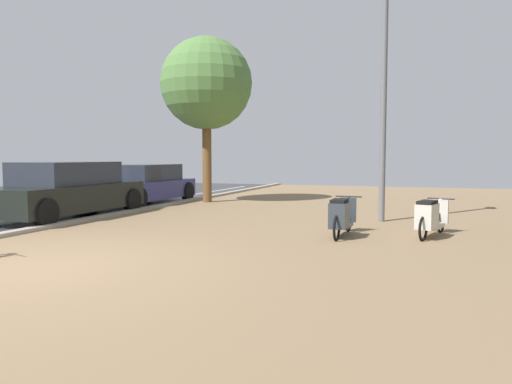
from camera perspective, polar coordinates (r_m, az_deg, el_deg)
The scene contains 7 objects.
ground at distance 6.46m, azimuth -15.96°, elevation -9.65°, with size 21.00×40.00×0.13m.
scooter_near at distance 9.63m, azimuth 19.59°, elevation -2.80°, with size 0.72×1.62×0.72m.
scooter_mid at distance 9.28m, azimuth 9.91°, elevation -2.81°, with size 0.52×1.66×0.75m.
parked_car_near at distance 12.99m, azimuth -21.19°, elevation 0.14°, with size 1.85×4.27×1.37m.
parked_car_far at distance 15.97m, azimuth -13.00°, elevation 0.83°, with size 1.85×4.03×1.25m.
lamp_post at distance 11.75m, azimuth 14.66°, elevation 12.42°, with size 0.20×0.52×5.79m.
street_tree at distance 16.35m, azimuth -5.79°, elevation 12.37°, with size 2.98×2.98×5.35m.
Camera 1 is at (5.06, -5.12, 1.50)m, focal length 34.38 mm.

